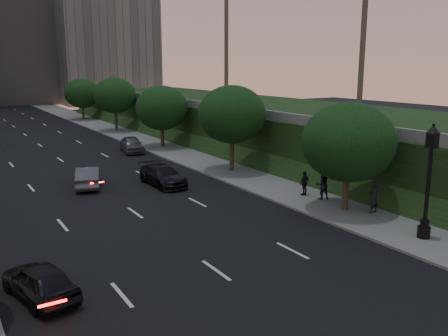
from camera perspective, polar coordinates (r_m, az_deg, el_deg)
ground at (r=16.12m, az=8.62°, el=-18.46°), size 160.00×160.00×0.00m
road_surface at (r=42.28m, az=-18.49°, el=0.48°), size 16.00×140.00×0.02m
sidewalk_right at (r=45.59m, az=-5.88°, el=1.97°), size 4.50×140.00×0.15m
embankment at (r=49.86m, az=7.39°, el=5.05°), size 18.00×90.00×4.00m
parapet_wall at (r=44.78m, az=-1.10°, el=7.36°), size 0.35×90.00×0.70m
office_block_mid at (r=113.57m, az=-24.62°, el=13.65°), size 22.00×18.00×26.00m
office_block_right at (r=111.92m, az=-14.88°, el=16.94°), size 20.00×22.00×36.00m
tree_right_a at (r=27.12m, az=14.73°, el=3.02°), size 5.20×5.20×6.24m
tree_right_b at (r=36.31m, az=0.96°, el=6.47°), size 5.20×5.20×6.74m
tree_right_c at (r=47.79m, az=-7.51°, el=7.18°), size 5.20×5.20×6.24m
tree_right_d at (r=60.77m, az=-13.01°, el=8.51°), size 5.20×5.20×6.74m
tree_right_e at (r=75.13m, az=-16.72°, el=8.60°), size 5.20×5.20×6.24m
street_lamp at (r=24.03m, az=23.33°, el=-2.13°), size 0.64×0.64×5.62m
sedan_near_left at (r=18.58m, az=-21.31°, el=-12.54°), size 2.42×4.17×1.33m
sedan_mid_left at (r=33.72m, az=-16.03°, el=-1.01°), size 2.78×4.63×1.44m
sedan_near_right at (r=33.14m, az=-7.38°, el=-0.91°), size 2.07×4.82×1.38m
sedan_far_right at (r=46.21m, az=-11.03°, el=2.81°), size 2.57×4.72×1.52m
pedestrian_a at (r=27.51m, az=17.57°, el=-3.32°), size 0.67×0.44×1.84m
pedestrian_b at (r=29.55m, az=11.71°, el=-1.96°), size 1.01×0.87×1.81m
pedestrian_c at (r=30.27m, az=9.67°, el=-1.78°), size 0.98×0.58×1.56m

